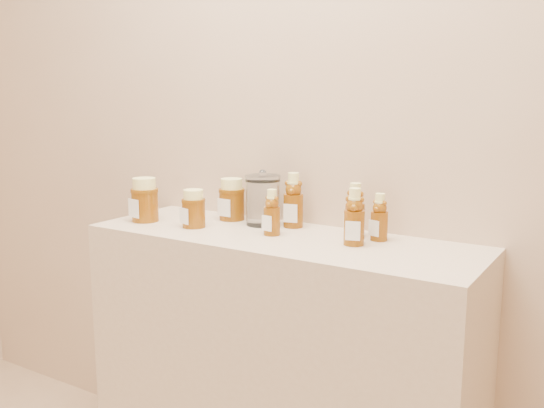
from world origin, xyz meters
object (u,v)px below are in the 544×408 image
Objects in this scene: display_table at (279,377)px; glass_canister at (263,198)px; bear_bottle_back_left at (293,197)px; bear_bottle_front_left at (272,209)px; honey_jar_left at (145,200)px.

glass_canister is at bearing 140.89° from display_table.
bear_bottle_back_left is at bearing 13.38° from glass_canister.
glass_canister is (-0.10, 0.10, 0.01)m from bear_bottle_front_left.
bear_bottle_back_left is 0.49m from honey_jar_left.
display_table is 6.88× the size of glass_canister.
honey_jar_left is (-0.49, -0.06, 0.52)m from display_table.
bear_bottle_back_left is 1.25× the size of bear_bottle_front_left.
display_table is 7.71× the size of bear_bottle_front_left.
honey_jar_left is at bearing -173.43° from display_table.
glass_canister is at bearing 34.32° from honey_jar_left.
bear_bottle_back_left is at bearing 32.17° from honey_jar_left.
bear_bottle_front_left is 1.08× the size of honey_jar_left.
bear_bottle_back_left reaches higher than honey_jar_left.
display_table is at bearing -39.11° from glass_canister.
bear_bottle_back_left is 0.13m from bear_bottle_front_left.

